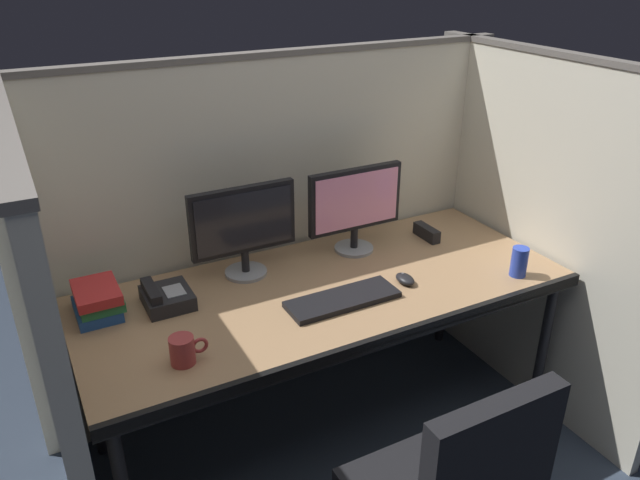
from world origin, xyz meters
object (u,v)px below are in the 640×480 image
Objects in this scene: keyboard_main at (342,299)px; book_stack at (97,300)px; desk at (327,299)px; computer_mouse at (405,279)px; red_stapler at (427,232)px; monitor_left at (243,225)px; coffee_mug at (183,350)px; monitor_right at (355,204)px; soda_can at (519,262)px; desk_phone at (166,297)px.

book_stack is at bearing 157.48° from keyboard_main.
desk is 0.32m from computer_mouse.
computer_mouse is 0.44m from red_stapler.
monitor_left is 0.60m from book_stack.
coffee_mug reaches higher than keyboard_main.
coffee_mug is at bearing -153.69° from monitor_right.
soda_can is at bearing -28.41° from monitor_left.
computer_mouse is at bearing -16.51° from book_stack.
soda_can is (0.96, -0.52, -0.15)m from monitor_left.
desk is 10.00× the size of desk_phone.
monitor_left reaches higher than red_stapler.
monitor_left is 0.40m from desk_phone.
desk is at bearing 159.73° from soda_can.
monitor_left is 2.87× the size of red_stapler.
coffee_mug is at bearing -66.10° from book_stack.
soda_can is at bearing -18.36° from desk_phone.
desk is 0.78m from soda_can.
monitor_right reaches higher than computer_mouse.
book_stack reaches higher than red_stapler.
red_stapler is 1.19× the size of coffee_mug.
monitor_left is at bearing 13.79° from desk_phone.
keyboard_main is 3.41× the size of coffee_mug.
monitor_left and monitor_right have the same top height.
monitor_right is (0.26, 0.24, 0.27)m from desk.
book_stack reaches higher than computer_mouse.
coffee_mug is 0.56× the size of book_stack.
monitor_left reaches higher than desk.
keyboard_main is at bearing 7.74° from coffee_mug.
keyboard_main is 2.26× the size of desk_phone.
red_stapler is 1.43m from book_stack.
monitor_left reaches higher than keyboard_main.
monitor_right is 0.40m from red_stapler.
monitor_left reaches higher than desk_phone.
red_stapler is at bearing -4.46° from monitor_left.
monitor_right is (0.50, -0.02, 0.00)m from monitor_left.
book_stack is (-0.82, 0.22, 0.11)m from desk.
red_stapler is 0.67× the size of book_stack.
computer_mouse is 0.92m from coffee_mug.
desk is 0.13m from keyboard_main.
coffee_mug is (-0.04, -0.37, 0.01)m from desk_phone.
book_stack is at bearing -176.71° from monitor_left.
desk is 0.85m from book_stack.
keyboard_main is 3.52× the size of soda_can.
coffee_mug is (-0.63, -0.20, 0.10)m from desk.
monitor_right reaches higher than desk_phone.
computer_mouse is at bearing 5.95° from coffee_mug.
desk is 8.44× the size of book_stack.
computer_mouse is 1.15m from book_stack.
monitor_left is at bearing 49.39° from coffee_mug.
book_stack is (-0.58, -0.03, -0.16)m from monitor_left.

